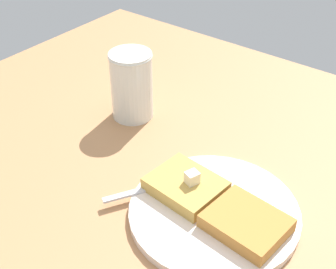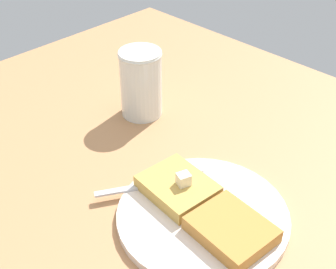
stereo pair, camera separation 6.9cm
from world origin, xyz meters
TOP-DOWN VIEW (x-y plane):
  - table_surface at (0.00, 0.00)cm, footprint 107.57×107.57cm
  - plate at (6.15, 6.65)cm, footprint 22.58×22.58cm
  - toast_slice_left at (1.16, 7.11)cm, footprint 10.23×8.71cm
  - toast_slice_middle at (11.15, 6.20)cm, footprint 10.23×8.71cm
  - butter_pat_primary at (2.02, 7.30)cm, footprint 2.01×2.12cm
  - fork at (-1.80, 6.44)cm, footprint 9.33×14.53cm
  - syrup_jar at (-18.22, 18.30)cm, footprint 7.27×7.27cm

SIDE VIEW (x-z plane):
  - table_surface at x=0.00cm, z-range 0.00..2.70cm
  - plate at x=6.15cm, z-range 2.77..3.93cm
  - fork at x=-1.80cm, z-range 3.86..4.22cm
  - toast_slice_left at x=1.16cm, z-range 3.86..5.80cm
  - toast_slice_middle at x=11.15cm, z-range 3.86..5.80cm
  - butter_pat_primary at x=2.02cm, z-range 5.80..7.51cm
  - syrup_jar at x=-18.22cm, z-range 2.11..13.91cm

